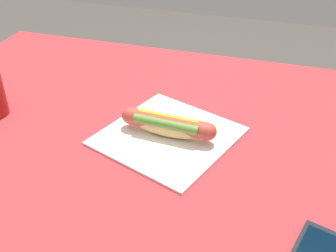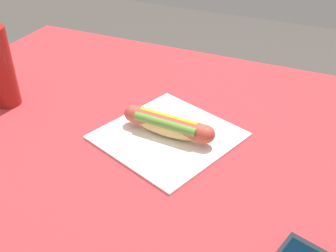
% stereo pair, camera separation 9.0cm
% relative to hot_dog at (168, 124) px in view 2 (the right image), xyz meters
% --- Properties ---
extents(dining_table, '(1.23, 0.89, 0.75)m').
position_rel_hot_dog_xyz_m(dining_table, '(0.08, -0.03, -0.16)').
color(dining_table, brown).
rests_on(dining_table, ground).
extents(paper_wrapper, '(0.34, 0.34, 0.01)m').
position_rel_hot_dog_xyz_m(paper_wrapper, '(-0.00, -0.00, -0.03)').
color(paper_wrapper, white).
rests_on(paper_wrapper, dining_table).
extents(hot_dog, '(0.22, 0.06, 0.05)m').
position_rel_hot_dog_xyz_m(hot_dog, '(0.00, 0.00, 0.00)').
color(hot_dog, '#DBB26B').
rests_on(hot_dog, paper_wrapper).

